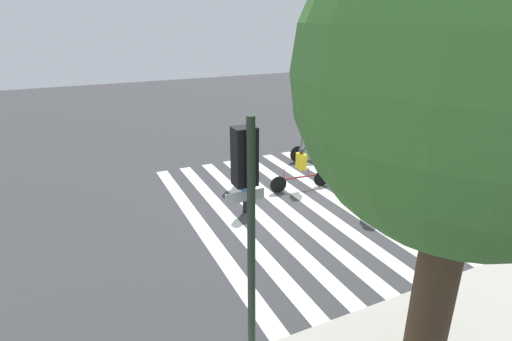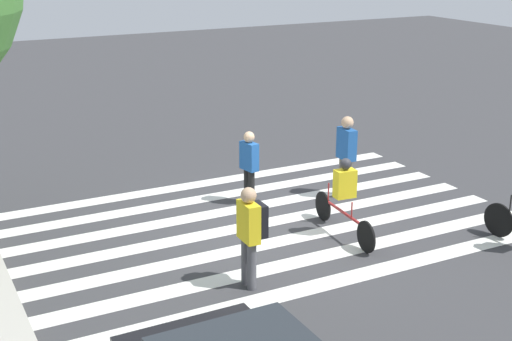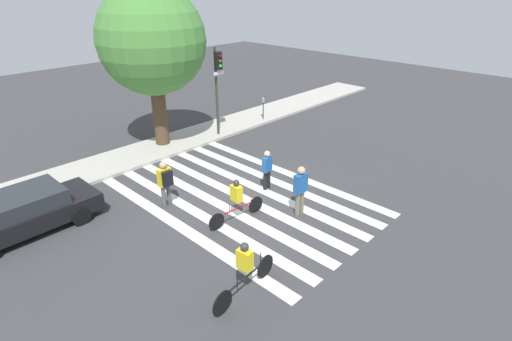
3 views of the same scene
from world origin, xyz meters
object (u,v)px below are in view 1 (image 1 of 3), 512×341
at_px(pedestrian_child_with_backpack, 239,158).
at_px(pedestrian_adult_tall_backpack, 248,185).
at_px(street_tree, 475,77).
at_px(cyclist_mid_street, 314,139).
at_px(traffic_light, 247,208).
at_px(cyclist_near_curb, 301,167).
at_px(pedestrian_adult_blue_shirt, 375,183).

distance_m(pedestrian_child_with_backpack, pedestrian_adult_tall_backpack, 2.18).
bearing_deg(pedestrian_adult_tall_backpack, street_tree, -97.73).
distance_m(pedestrian_child_with_backpack, cyclist_mid_street, 4.37).
relative_size(pedestrian_adult_tall_backpack, cyclist_mid_street, 0.67).
xyz_separation_m(traffic_light, cyclist_mid_street, (-7.27, -9.20, -2.33)).
height_order(pedestrian_child_with_backpack, cyclist_near_curb, pedestrian_child_with_backpack).
height_order(pedestrian_adult_tall_backpack, cyclist_near_curb, pedestrian_adult_tall_backpack).
distance_m(street_tree, cyclist_near_curb, 8.94).
relative_size(pedestrian_adult_blue_shirt, cyclist_near_curb, 0.76).
height_order(pedestrian_child_with_backpack, cyclist_mid_street, pedestrian_child_with_backpack).
bearing_deg(street_tree, cyclist_mid_street, -113.50).
bearing_deg(cyclist_mid_street, pedestrian_child_with_backpack, 13.38).
xyz_separation_m(traffic_light, street_tree, (-2.78, 1.13, 1.81)).
bearing_deg(pedestrian_child_with_backpack, traffic_light, 71.55).
height_order(traffic_light, cyclist_mid_street, traffic_light).
xyz_separation_m(pedestrian_adult_blue_shirt, cyclist_mid_street, (-1.25, -5.28, -0.15)).
xyz_separation_m(street_tree, cyclist_near_curb, (-2.18, -7.61, -4.15)).
relative_size(street_tree, cyclist_mid_street, 3.09).
bearing_deg(cyclist_near_curb, pedestrian_child_with_backpack, -30.01).
bearing_deg(traffic_light, cyclist_mid_street, -128.32).
relative_size(cyclist_near_curb, cyclist_mid_street, 0.95).
bearing_deg(pedestrian_adult_tall_backpack, pedestrian_adult_blue_shirt, -36.29).
bearing_deg(pedestrian_adult_blue_shirt, pedestrian_adult_tall_backpack, -25.08).
xyz_separation_m(cyclist_near_curb, cyclist_mid_street, (-2.31, -2.72, 0.01)).
relative_size(street_tree, cyclist_near_curb, 3.25).
xyz_separation_m(street_tree, pedestrian_adult_blue_shirt, (-3.24, -5.05, -3.99)).
bearing_deg(cyclist_near_curb, cyclist_mid_street, -125.18).
xyz_separation_m(traffic_light, pedestrian_adult_blue_shirt, (-6.02, -3.92, -2.18)).
height_order(street_tree, pedestrian_child_with_backpack, street_tree).
height_order(traffic_light, street_tree, street_tree).
bearing_deg(traffic_light, cyclist_near_curb, -127.46).
relative_size(pedestrian_adult_blue_shirt, cyclist_mid_street, 0.72).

